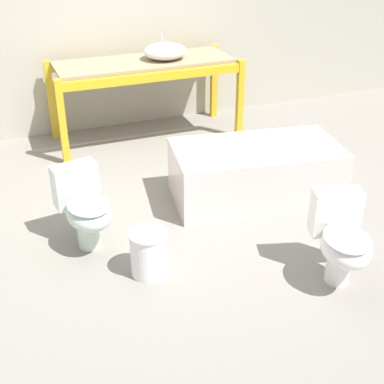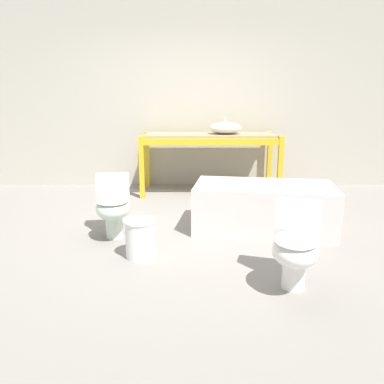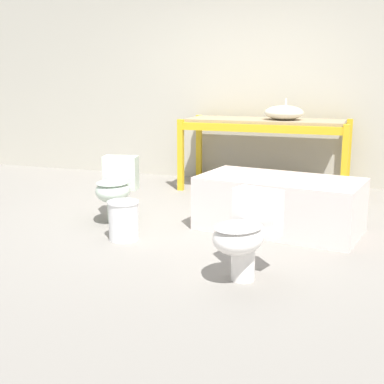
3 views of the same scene
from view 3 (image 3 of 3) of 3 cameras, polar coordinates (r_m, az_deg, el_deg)
name	(u,v)px [view 3 (image 3 of 3)]	position (r m, az deg, el deg)	size (l,w,h in m)	color
ground_plane	(194,220)	(5.40, 0.17, -3.05)	(12.00, 12.00, 0.00)	gray
warehouse_wall_rear	(248,62)	(7.34, 5.96, 13.65)	(10.80, 0.08, 3.20)	#B2AD9E
shelving_rack	(265,129)	(6.76, 7.83, 6.66)	(2.05, 0.80, 0.90)	gold
sink_basin	(284,113)	(6.66, 9.78, 8.34)	(0.47, 0.43, 0.26)	silver
bathtub_main	(280,200)	(5.07, 9.32, -0.86)	(1.58, 0.99, 0.51)	silver
toilet_near	(116,187)	(5.35, -8.13, 0.57)	(0.42, 0.61, 0.63)	silver
toilet_far	(245,232)	(3.81, 5.66, -4.26)	(0.49, 0.63, 0.63)	white
bucket_white	(124,220)	(4.78, -7.32, -2.94)	(0.28, 0.28, 0.35)	white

